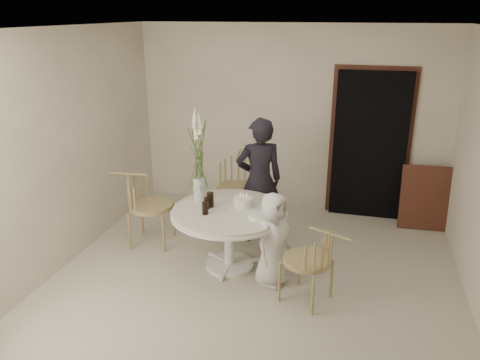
% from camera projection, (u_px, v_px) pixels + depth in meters
% --- Properties ---
extents(ground, '(4.50, 4.50, 0.00)m').
position_uv_depth(ground, '(254.00, 281.00, 5.23)').
color(ground, beige).
rests_on(ground, ground).
extents(room_shell, '(4.50, 4.50, 4.50)m').
position_uv_depth(room_shell, '(255.00, 141.00, 4.68)').
color(room_shell, silver).
rests_on(room_shell, ground).
extents(doorway, '(1.00, 0.10, 2.10)m').
position_uv_depth(doorway, '(369.00, 146.00, 6.58)').
color(doorway, black).
rests_on(doorway, ground).
extents(door_trim, '(1.12, 0.03, 2.22)m').
position_uv_depth(door_trim, '(370.00, 141.00, 6.60)').
color(door_trim, brown).
rests_on(door_trim, ground).
extents(table, '(1.33, 1.33, 0.73)m').
position_uv_depth(table, '(229.00, 219.00, 5.33)').
color(table, white).
rests_on(table, ground).
extents(picture_frame, '(0.68, 0.23, 0.88)m').
position_uv_depth(picture_frame, '(426.00, 198.00, 6.38)').
color(picture_frame, brown).
rests_on(picture_frame, ground).
extents(chair_far, '(0.57, 0.61, 0.94)m').
position_uv_depth(chair_far, '(237.00, 178.00, 6.62)').
color(chair_far, tan).
rests_on(chair_far, ground).
extents(chair_right, '(0.61, 0.59, 0.85)m').
position_uv_depth(chair_right, '(318.00, 256.00, 4.66)').
color(chair_right, tan).
rests_on(chair_right, ground).
extents(chair_left, '(0.61, 0.57, 0.95)m').
position_uv_depth(chair_left, '(140.00, 198.00, 5.92)').
color(chair_left, tan).
rests_on(chair_left, ground).
extents(girl, '(0.70, 0.60, 1.63)m').
position_uv_depth(girl, '(259.00, 180.00, 5.94)').
color(girl, black).
rests_on(girl, ground).
extents(boy, '(0.51, 0.61, 1.06)m').
position_uv_depth(boy, '(273.00, 239.00, 5.03)').
color(boy, white).
rests_on(boy, ground).
extents(birthday_cake, '(0.22, 0.22, 0.16)m').
position_uv_depth(birthday_cake, '(243.00, 202.00, 5.37)').
color(birthday_cake, silver).
rests_on(birthday_cake, table).
extents(cola_tumbler_a, '(0.10, 0.10, 0.17)m').
position_uv_depth(cola_tumbler_a, '(210.00, 200.00, 5.34)').
color(cola_tumbler_a, black).
rests_on(cola_tumbler_a, table).
extents(cola_tumbler_b, '(0.07, 0.07, 0.14)m').
position_uv_depth(cola_tumbler_b, '(205.00, 208.00, 5.15)').
color(cola_tumbler_b, black).
rests_on(cola_tumbler_b, table).
extents(cola_tumbler_c, '(0.08, 0.08, 0.15)m').
position_uv_depth(cola_tumbler_c, '(211.00, 199.00, 5.37)').
color(cola_tumbler_c, black).
rests_on(cola_tumbler_c, table).
extents(cola_tumbler_d, '(0.08, 0.08, 0.14)m').
position_uv_depth(cola_tumbler_d, '(207.00, 203.00, 5.30)').
color(cola_tumbler_d, black).
rests_on(cola_tumbler_d, table).
extents(plate_stack, '(0.24, 0.24, 0.05)m').
position_uv_depth(plate_stack, '(258.00, 216.00, 5.06)').
color(plate_stack, white).
rests_on(plate_stack, table).
extents(flower_vase, '(0.15, 0.15, 1.12)m').
position_uv_depth(flower_vase, '(199.00, 158.00, 5.38)').
color(flower_vase, silver).
rests_on(flower_vase, table).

